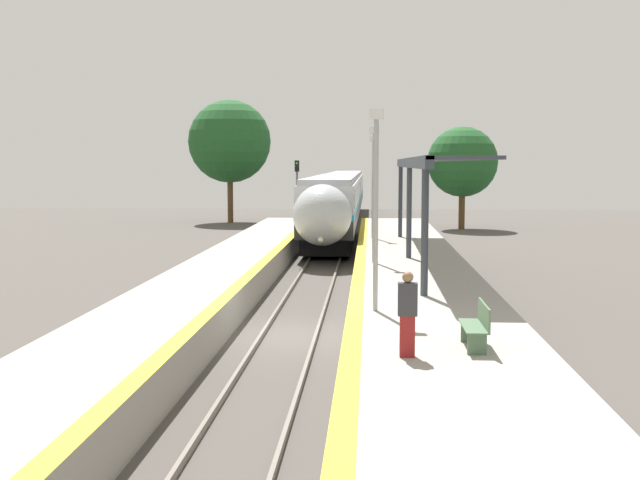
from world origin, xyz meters
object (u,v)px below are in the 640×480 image
at_px(lamppost_near, 376,195).
at_px(railway_signal, 297,191).
at_px(lamppost_mid, 374,185).
at_px(train, 341,196).
at_px(lamppost_far, 373,180).
at_px(platform_bench, 478,325).
at_px(person_waiting, 407,313).

bearing_deg(lamppost_near, railway_signal, 98.75).
bearing_deg(lamppost_mid, train, 94.39).
relative_size(railway_signal, lamppost_near, 0.98).
bearing_deg(lamppost_near, train, 93.31).
height_order(lamppost_mid, lamppost_far, same).
bearing_deg(platform_bench, person_waiting, -150.93).
xyz_separation_m(person_waiting, lamppost_mid, (-0.57, 14.35, 2.00)).
xyz_separation_m(railway_signal, lamppost_near, (4.73, -30.76, 0.93)).
distance_m(train, railway_signal, 8.81).
height_order(train, person_waiting, train).
relative_size(train, railway_signal, 10.22).
xyz_separation_m(train, lamppost_far, (2.27, -19.90, 1.62)).
bearing_deg(lamppost_mid, platform_bench, -81.73).
height_order(train, lamppost_mid, lamppost_mid).
relative_size(person_waiting, lamppost_near, 0.33).
bearing_deg(person_waiting, lamppost_near, 96.85).
bearing_deg(person_waiting, platform_bench, 29.07).
xyz_separation_m(person_waiting, lamppost_far, (-0.57, 24.00, 2.00)).
distance_m(railway_signal, lamppost_mid, 21.66).
bearing_deg(platform_bench, lamppost_near, 116.66).
xyz_separation_m(platform_bench, lamppost_far, (-1.97, 23.22, 2.37)).
bearing_deg(person_waiting, railway_signal, 98.50).
bearing_deg(train, person_waiting, -86.31).
relative_size(lamppost_mid, lamppost_far, 1.00).
bearing_deg(railway_signal, train, 73.69).
relative_size(lamppost_near, lamppost_mid, 1.00).
distance_m(platform_bench, lamppost_mid, 13.92).
xyz_separation_m(lamppost_mid, lamppost_far, (0.00, 9.64, 0.00)).
xyz_separation_m(train, lamppost_near, (2.27, -39.19, 1.62)).
distance_m(train, platform_bench, 43.33).
relative_size(platform_bench, lamppost_near, 0.30).
bearing_deg(lamppost_near, lamppost_mid, 90.00).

